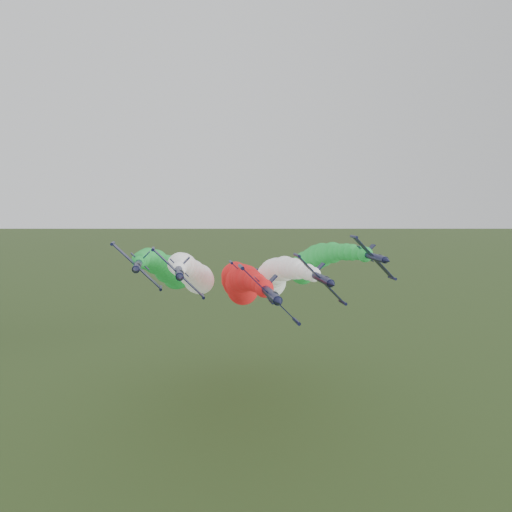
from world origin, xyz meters
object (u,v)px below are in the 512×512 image
object	(u,v)px
jet_inner_right	(273,277)
jet_trail	(236,279)
jet_outer_left	(168,270)
jet_outer_right	(310,264)
jet_lead	(242,285)
jet_inner_left	(193,274)

from	to	relation	value
jet_inner_right	jet_trail	size ratio (longest dim) A/B	1.00
jet_outer_left	jet_outer_right	xyz separation A→B (m)	(41.74, 0.73, 0.51)
jet_lead	jet_outer_left	world-z (taller)	jet_outer_left
jet_lead	jet_trail	bearing A→B (deg)	85.86
jet_inner_right	jet_trail	xyz separation A→B (m)	(-8.38, 15.55, -2.81)
jet_outer_right	jet_outer_left	bearing A→B (deg)	-179.00
jet_inner_left	jet_inner_right	bearing A→B (deg)	-9.24
jet_outer_left	jet_trail	bearing A→B (deg)	18.46
jet_inner_left	jet_trail	size ratio (longest dim) A/B	1.00
jet_outer_left	jet_inner_left	bearing A→B (deg)	-37.35
jet_outer_left	jet_trail	xyz separation A→B (m)	(20.34, 6.79, -4.45)
jet_outer_left	jet_outer_right	world-z (taller)	jet_outer_right
jet_inner_left	jet_inner_right	size ratio (longest dim) A/B	1.00
jet_inner_right	jet_outer_right	size ratio (longest dim) A/B	1.00
jet_trail	jet_inner_left	bearing A→B (deg)	-138.49
jet_inner_left	jet_lead	bearing A→B (deg)	-51.49
jet_lead	jet_outer_left	size ratio (longest dim) A/B	1.00
jet_lead	jet_trail	distance (m)	26.80
jet_lead	jet_outer_left	bearing A→B (deg)	132.94
jet_outer_left	jet_lead	bearing A→B (deg)	-47.06
jet_inner_left	jet_outer_right	xyz separation A→B (m)	(34.94, 5.92, 1.18)
jet_outer_left	jet_trail	distance (m)	21.91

